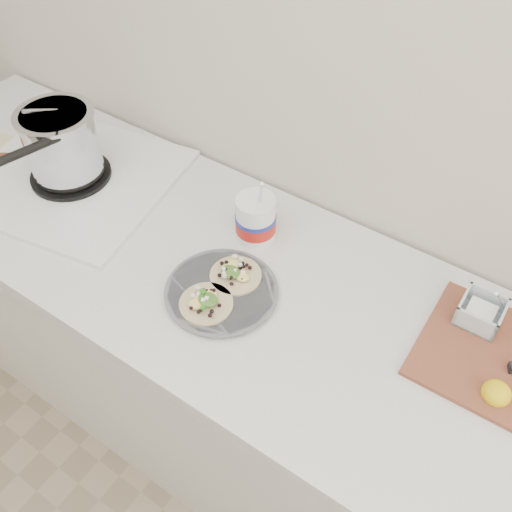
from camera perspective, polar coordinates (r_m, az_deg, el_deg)
The scene contains 4 objects.
counter at distance 1.75m, azimuth -0.82°, elevation -11.56°, with size 2.44×0.66×0.90m.
stove at distance 1.67m, azimuth -18.52°, elevation 9.51°, with size 0.63×0.60×0.26m.
taco_plate at distance 1.33m, azimuth -3.50°, elevation -3.32°, with size 0.27×0.27×0.04m.
tub at distance 1.42m, azimuth 0.02°, elevation 3.93°, with size 0.10×0.10×0.23m.
Camera 1 is at (0.53, 0.69, 1.94)m, focal length 40.00 mm.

